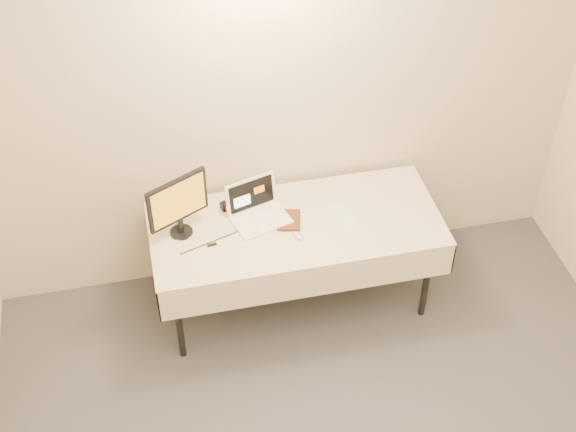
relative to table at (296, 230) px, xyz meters
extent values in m
cube|color=beige|center=(0.00, 0.45, 0.67)|extent=(4.00, 0.10, 2.70)
cylinder|color=black|center=(-0.82, -0.30, -0.33)|extent=(0.04, 0.04, 0.69)
cylinder|color=black|center=(0.82, -0.30, -0.33)|extent=(0.04, 0.04, 0.69)
cylinder|color=black|center=(-0.82, 0.29, -0.33)|extent=(0.04, 0.04, 0.69)
cylinder|color=black|center=(0.82, 0.29, -0.33)|extent=(0.04, 0.04, 0.69)
cube|color=gray|center=(0.00, 0.00, 0.03)|extent=(1.80, 0.75, 0.04)
cube|color=beige|center=(0.00, 0.00, 0.06)|extent=(1.86, 0.81, 0.01)
cube|color=beige|center=(0.00, -0.40, -0.07)|extent=(1.86, 0.01, 0.25)
cube|color=beige|center=(0.00, 0.40, -0.07)|extent=(1.86, 0.01, 0.25)
cube|color=beige|center=(-0.93, 0.00, -0.07)|extent=(0.01, 0.81, 0.25)
cube|color=beige|center=(0.93, 0.00, -0.07)|extent=(0.01, 0.81, 0.25)
cube|color=white|center=(-0.21, 0.06, 0.07)|extent=(0.40, 0.33, 0.02)
cube|color=white|center=(-0.25, 0.20, 0.19)|extent=(0.35, 0.14, 0.23)
cube|color=black|center=(-0.25, 0.20, 0.19)|extent=(0.30, 0.12, 0.19)
cylinder|color=black|center=(-0.72, 0.07, 0.07)|extent=(0.20, 0.20, 0.01)
cube|color=black|center=(-0.72, 0.07, 0.13)|extent=(0.04, 0.03, 0.10)
cube|color=black|center=(-0.72, 0.07, 0.33)|extent=(0.38, 0.21, 0.31)
cube|color=orange|center=(-0.72, 0.07, 0.33)|extent=(0.33, 0.17, 0.27)
imported|color=brown|center=(-0.11, 0.05, 0.16)|extent=(0.15, 0.05, 0.20)
cube|color=black|center=(-0.38, 0.25, 0.09)|extent=(0.13, 0.09, 0.05)
cube|color=#FF0D0C|center=(-0.38, 0.22, 0.09)|extent=(0.08, 0.03, 0.02)
ellipsoid|color=silver|center=(-0.02, -0.12, 0.07)|extent=(0.07, 0.10, 0.02)
cube|color=#BDE6B7|center=(0.32, -0.01, 0.06)|extent=(0.20, 0.30, 0.00)
cube|color=black|center=(-0.55, -0.08, 0.07)|extent=(0.06, 0.03, 0.01)
camera|label=1|loc=(-0.86, -3.65, 3.52)|focal=50.00mm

